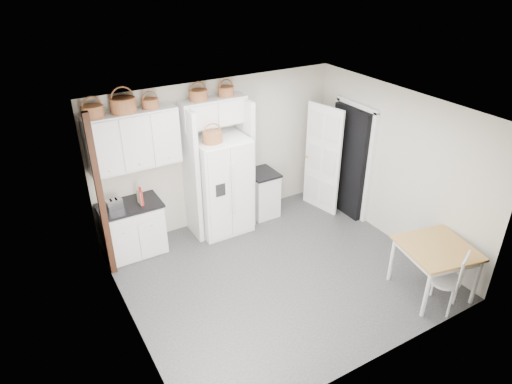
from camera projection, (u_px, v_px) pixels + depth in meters
floor at (278, 274)px, 7.10m from camera, size 4.50×4.50×0.00m
ceiling at (283, 113)px, 5.87m from camera, size 4.50×4.50×0.00m
wall_back at (219, 153)px, 8.01m from camera, size 4.50×0.00×4.50m
wall_left at (124, 247)px, 5.49m from camera, size 0.00×4.00×4.00m
wall_right at (395, 167)px, 7.49m from camera, size 0.00×4.00×4.00m
refrigerator at (222, 185)px, 7.85m from camera, size 0.90×0.72×1.73m
base_cab_left at (133, 229)px, 7.42m from camera, size 0.94×0.59×0.87m
base_cab_right at (262, 194)px, 8.52m from camera, size 0.47×0.57×0.83m
dining_table at (433, 269)px, 6.57m from camera, size 1.12×1.12×0.78m
windsor_chair at (445, 279)px, 6.24m from camera, size 0.60×0.57×0.95m
counter_left at (129, 205)px, 7.20m from camera, size 0.98×0.63×0.04m
counter_right at (262, 173)px, 8.31m from camera, size 0.51×0.60×0.04m
toaster at (114, 204)px, 7.03m from camera, size 0.26×0.18×0.17m
cookbook_red at (141, 196)px, 7.15m from camera, size 0.07×0.17×0.26m
cookbook_cream at (140, 197)px, 7.15m from camera, size 0.05×0.17×0.24m
basket_upper_a at (93, 112)px, 6.45m from camera, size 0.30×0.30×0.17m
basket_upper_b at (123, 105)px, 6.63m from camera, size 0.37×0.37×0.22m
basket_upper_c at (150, 103)px, 6.83m from camera, size 0.25×0.25×0.15m
basket_bridge_a at (198, 95)px, 7.17m from camera, size 0.30×0.30×0.17m
basket_bridge_b at (226, 91)px, 7.39m from camera, size 0.27×0.27×0.15m
basket_fridge_a at (212, 137)px, 7.25m from camera, size 0.33×0.33×0.17m
upper_cabinet at (133, 140)px, 6.93m from camera, size 1.40×0.34×0.90m
bridge_cabinet at (213, 112)px, 7.42m from camera, size 1.12×0.34×0.45m
fridge_panel_left at (191, 175)px, 7.56m from camera, size 0.08×0.60×2.30m
fridge_panel_right at (245, 162)px, 8.01m from camera, size 0.08×0.60×2.30m
trim_post at (101, 199)px, 6.54m from camera, size 0.09×0.09×2.60m
doorway_void at (349, 162)px, 8.34m from camera, size 0.18×0.85×2.05m
door_slab at (323, 159)px, 8.43m from camera, size 0.21×0.79×2.05m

